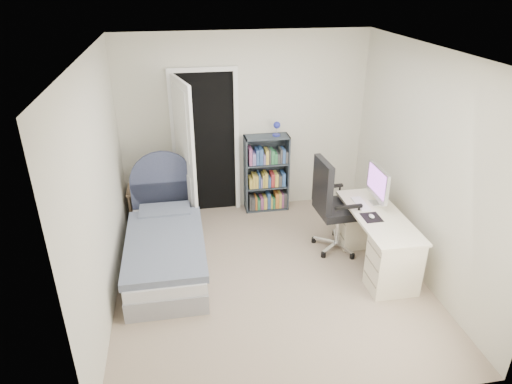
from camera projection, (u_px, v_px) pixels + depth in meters
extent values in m
cube|color=gray|center=(269.00, 278.00, 5.26)|extent=(3.40, 3.60, 0.05)
cube|color=white|center=(273.00, 49.00, 4.14)|extent=(3.40, 3.60, 0.05)
cube|color=beige|center=(244.00, 124.00, 6.32)|extent=(3.40, 0.05, 2.50)
cube|color=beige|center=(325.00, 285.00, 3.08)|extent=(3.40, 0.05, 2.50)
cube|color=beige|center=(97.00, 190.00, 4.43)|extent=(0.05, 3.60, 2.50)
cube|color=beige|center=(426.00, 166.00, 4.97)|extent=(0.05, 3.60, 2.50)
cube|color=black|center=(206.00, 144.00, 6.32)|extent=(0.80, 0.01, 2.00)
cube|color=white|center=(174.00, 147.00, 6.23)|extent=(0.06, 0.06, 2.00)
cube|color=white|center=(237.00, 143.00, 6.36)|extent=(0.06, 0.06, 2.00)
cube|color=white|center=(202.00, 69.00, 5.84)|extent=(0.92, 0.06, 0.06)
cube|color=white|center=(185.00, 157.00, 5.90)|extent=(0.24, 0.78, 2.00)
cube|color=gray|center=(167.00, 260.00, 5.33)|extent=(0.85, 1.78, 0.23)
cube|color=silver|center=(166.00, 248.00, 5.26)|extent=(0.83, 1.74, 0.14)
cube|color=slate|center=(165.00, 244.00, 5.13)|extent=(0.88, 1.51, 0.09)
cube|color=slate|center=(165.00, 212.00, 5.77)|extent=(0.63, 0.36, 0.11)
cube|color=#3B415B|center=(165.00, 206.00, 6.05)|extent=(0.84, 0.05, 0.71)
cylinder|color=#3B415B|center=(163.00, 182.00, 5.89)|extent=(0.84, 0.05, 0.84)
cylinder|color=tan|center=(131.00, 211.00, 6.16)|extent=(0.04, 0.04, 0.50)
cylinder|color=tan|center=(132.00, 200.00, 6.46)|extent=(0.04, 0.04, 0.50)
cylinder|color=tan|center=(156.00, 209.00, 6.21)|extent=(0.04, 0.04, 0.50)
cylinder|color=tan|center=(156.00, 198.00, 6.51)|extent=(0.04, 0.04, 0.50)
cube|color=tan|center=(142.00, 189.00, 6.23)|extent=(0.40, 0.40, 0.03)
cube|color=tan|center=(144.00, 209.00, 6.36)|extent=(0.36, 0.36, 0.02)
cube|color=#B24C33|center=(138.00, 187.00, 6.21)|extent=(0.16, 0.22, 0.03)
cube|color=#3F598C|center=(138.00, 185.00, 6.20)|extent=(0.15, 0.21, 0.03)
cube|color=#D8CC7F|center=(138.00, 183.00, 6.18)|extent=(0.14, 0.20, 0.03)
cylinder|color=silver|center=(188.00, 215.00, 6.54)|extent=(0.22, 0.22, 0.02)
cylinder|color=silver|center=(185.00, 167.00, 6.21)|extent=(0.02, 0.02, 1.50)
sphere|color=silver|center=(186.00, 117.00, 5.87)|extent=(0.09, 0.09, 0.09)
cube|color=#323C44|center=(246.00, 175.00, 6.48)|extent=(0.02, 0.27, 1.12)
cube|color=#323C44|center=(287.00, 172.00, 6.57)|extent=(0.02, 0.27, 1.12)
cube|color=#323C44|center=(267.00, 137.00, 6.29)|extent=(0.62, 0.27, 0.02)
cube|color=#323C44|center=(266.00, 207.00, 6.76)|extent=(0.62, 0.27, 0.02)
cube|color=#323C44|center=(265.00, 170.00, 6.64)|extent=(0.62, 0.01, 1.12)
cube|color=#323C44|center=(266.00, 186.00, 6.61)|extent=(0.58, 0.25, 0.02)
cube|color=#323C44|center=(266.00, 163.00, 6.46)|extent=(0.58, 0.25, 0.02)
cylinder|color=#222996|center=(276.00, 135.00, 6.30)|extent=(0.11, 0.11, 0.02)
cylinder|color=silver|center=(276.00, 130.00, 6.27)|extent=(0.01, 0.01, 0.14)
sphere|color=#222996|center=(277.00, 125.00, 6.21)|extent=(0.10, 0.10, 0.10)
cube|color=#3F3F3F|center=(250.00, 201.00, 6.65)|extent=(0.02, 0.19, 0.21)
cube|color=#3F3F3F|center=(253.00, 202.00, 6.67)|extent=(0.05, 0.19, 0.18)
cube|color=orange|center=(255.00, 202.00, 6.67)|extent=(0.02, 0.19, 0.20)
cube|color=#337F4C|center=(258.00, 203.00, 6.69)|extent=(0.04, 0.19, 0.16)
cube|color=#994C7F|center=(261.00, 202.00, 6.69)|extent=(0.04, 0.19, 0.18)
cube|color=#D8BF4C|center=(265.00, 201.00, 6.70)|extent=(0.05, 0.19, 0.18)
cube|color=#335999|center=(268.00, 199.00, 6.69)|extent=(0.04, 0.19, 0.23)
cube|color=#D8BF4C|center=(271.00, 201.00, 6.71)|extent=(0.02, 0.19, 0.17)
cube|color=#337F4C|center=(273.00, 201.00, 6.72)|extent=(0.03, 0.19, 0.16)
cube|color=orange|center=(276.00, 199.00, 6.71)|extent=(0.05, 0.19, 0.22)
cube|color=#D8BF4C|center=(279.00, 199.00, 6.72)|extent=(0.04, 0.19, 0.23)
cube|color=#994C7F|center=(282.00, 199.00, 6.73)|extent=(0.03, 0.19, 0.22)
cube|color=#3F3F3F|center=(284.00, 198.00, 6.73)|extent=(0.04, 0.19, 0.23)
cube|color=#D8BF4C|center=(250.00, 182.00, 6.52)|extent=(0.04, 0.19, 0.15)
cube|color=#D8BF4C|center=(253.00, 180.00, 6.51)|extent=(0.04, 0.19, 0.19)
cube|color=#D8BF4C|center=(256.00, 180.00, 6.52)|extent=(0.03, 0.19, 0.19)
cube|color=#335999|center=(259.00, 179.00, 6.52)|extent=(0.02, 0.19, 0.21)
cube|color=#7F72B2|center=(261.00, 181.00, 6.54)|extent=(0.02, 0.19, 0.14)
cube|color=#D8BF4C|center=(263.00, 180.00, 6.54)|extent=(0.02, 0.19, 0.19)
cube|color=#D8BF4C|center=(265.00, 179.00, 6.54)|extent=(0.04, 0.19, 0.21)
cube|color=#335999|center=(268.00, 180.00, 6.56)|extent=(0.04, 0.19, 0.15)
cube|color=#B23333|center=(272.00, 179.00, 6.56)|extent=(0.05, 0.19, 0.19)
cube|color=#D8BF4C|center=(275.00, 179.00, 6.57)|extent=(0.05, 0.19, 0.19)
cube|color=#3F3F3F|center=(279.00, 179.00, 6.58)|extent=(0.05, 0.19, 0.16)
cube|color=#335999|center=(283.00, 178.00, 6.58)|extent=(0.05, 0.19, 0.19)
cube|color=#994C7F|center=(250.00, 155.00, 6.34)|extent=(0.04, 0.19, 0.24)
cube|color=#7F72B2|center=(253.00, 158.00, 6.36)|extent=(0.05, 0.19, 0.17)
cube|color=#335999|center=(257.00, 156.00, 6.36)|extent=(0.04, 0.19, 0.22)
cube|color=#335999|center=(260.00, 155.00, 6.37)|extent=(0.05, 0.19, 0.23)
cube|color=#7F72B2|center=(263.00, 158.00, 6.39)|extent=(0.03, 0.19, 0.14)
cube|color=#D8BF4C|center=(266.00, 156.00, 6.39)|extent=(0.04, 0.19, 0.20)
cube|color=#3F3F3F|center=(269.00, 155.00, 6.39)|extent=(0.02, 0.19, 0.21)
cube|color=#337F4C|center=(272.00, 156.00, 6.40)|extent=(0.04, 0.19, 0.19)
cube|color=#337F4C|center=(275.00, 157.00, 6.42)|extent=(0.04, 0.19, 0.15)
cube|color=#3F3F3F|center=(278.00, 157.00, 6.42)|extent=(0.03, 0.19, 0.14)
cube|color=#3F3F3F|center=(280.00, 155.00, 6.42)|extent=(0.03, 0.19, 0.20)
cube|color=#335999|center=(283.00, 155.00, 6.42)|extent=(0.04, 0.19, 0.20)
cube|color=#3F3F3F|center=(286.00, 156.00, 6.44)|extent=(0.03, 0.19, 0.16)
cube|color=#F0E5C9|center=(379.00, 216.00, 5.19)|extent=(0.55, 1.38, 0.03)
cube|color=#F0E5C9|center=(394.00, 265.00, 4.90)|extent=(0.51, 0.37, 0.64)
cube|color=#F0E5C9|center=(360.00, 221.00, 5.76)|extent=(0.51, 0.37, 0.64)
cube|color=silver|center=(377.00, 203.00, 5.44)|extent=(0.15, 0.15, 0.01)
cube|color=silver|center=(380.00, 195.00, 5.39)|extent=(0.03, 0.06, 0.20)
cube|color=silver|center=(378.00, 182.00, 5.31)|extent=(0.04, 0.51, 0.37)
cube|color=#B758D6|center=(376.00, 181.00, 5.30)|extent=(0.00, 0.46, 0.29)
cube|color=white|center=(361.00, 204.00, 5.40)|extent=(0.12, 0.37, 0.02)
cube|color=black|center=(372.00, 217.00, 5.12)|extent=(0.20, 0.24, 0.00)
ellipsoid|color=white|center=(372.00, 216.00, 5.11)|extent=(0.06, 0.09, 0.03)
cube|color=silver|center=(347.00, 241.00, 5.81)|extent=(0.31, 0.06, 0.03)
cylinder|color=black|center=(358.00, 242.00, 5.85)|extent=(0.06, 0.06, 0.07)
cube|color=silver|center=(336.00, 236.00, 5.91)|extent=(0.12, 0.31, 0.03)
cylinder|color=black|center=(335.00, 233.00, 6.06)|extent=(0.06, 0.06, 0.07)
cube|color=silver|center=(325.00, 240.00, 5.83)|extent=(0.28, 0.20, 0.03)
cylinder|color=black|center=(314.00, 240.00, 5.89)|extent=(0.06, 0.06, 0.07)
cube|color=silver|center=(330.00, 247.00, 5.67)|extent=(0.27, 0.23, 0.03)
cylinder|color=black|center=(323.00, 255.00, 5.59)|extent=(0.06, 0.06, 0.07)
cube|color=silver|center=(344.00, 248.00, 5.66)|extent=(0.15, 0.30, 0.03)
cylinder|color=black|center=(352.00, 256.00, 5.56)|extent=(0.06, 0.06, 0.07)
cylinder|color=silver|center=(338.00, 227.00, 5.67)|extent=(0.06, 0.06, 0.46)
cube|color=black|center=(340.00, 209.00, 5.56)|extent=(0.56, 0.56, 0.10)
cube|color=black|center=(323.00, 185.00, 5.36)|extent=(0.10, 0.49, 0.60)
cube|color=black|center=(349.00, 207.00, 5.23)|extent=(0.33, 0.06, 0.03)
cube|color=black|center=(330.00, 186.00, 5.73)|extent=(0.33, 0.06, 0.03)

